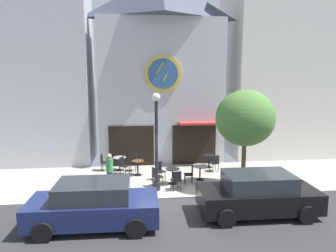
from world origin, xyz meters
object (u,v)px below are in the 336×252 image
(street_lamp, at_px, (156,142))
(cafe_table_center_left, at_px, (138,166))
(cafe_table_near_curb, at_px, (120,161))
(pedestrian_green, at_px, (110,171))
(cafe_table_center_right, at_px, (200,169))
(cafe_table_near_door, at_px, (173,173))
(parked_car_navy, at_px, (94,205))
(cafe_chair_near_lamp, at_px, (103,161))
(cafe_chair_right_end, at_px, (156,175))
(cafe_chair_facing_street, at_px, (176,179))
(cafe_table_leftmost, at_px, (209,159))
(cafe_chair_corner, at_px, (135,161))
(street_tree, at_px, (245,118))
(cafe_chair_curbside, at_px, (215,162))
(cafe_chair_by_entrance, at_px, (190,173))
(cafe_chair_mid_row, at_px, (123,164))
(cafe_chair_under_awning, at_px, (159,169))
(parked_car_black, at_px, (258,194))

(street_lamp, bearing_deg, cafe_table_center_left, 110.31)
(cafe_table_near_curb, bearing_deg, pedestrian_green, -95.83)
(cafe_table_center_left, xyz_separation_m, pedestrian_green, (-1.26, -1.96, 0.36))
(cafe_table_center_right, bearing_deg, cafe_table_near_door, -163.76)
(cafe_table_center_left, bearing_deg, parked_car_navy, -106.18)
(cafe_table_center_left, distance_m, cafe_chair_near_lamp, 2.09)
(cafe_chair_right_end, relative_size, cafe_chair_facing_street, 1.00)
(cafe_table_center_right, relative_size, pedestrian_green, 0.45)
(cafe_table_leftmost, xyz_separation_m, cafe_chair_corner, (-4.12, -0.18, 0.04))
(cafe_table_center_left, relative_size, cafe_table_leftmost, 1.08)
(cafe_chair_corner, bearing_deg, cafe_table_leftmost, 2.51)
(cafe_table_near_curb, distance_m, cafe_table_leftmost, 4.93)
(parked_car_navy, bearing_deg, street_tree, 25.43)
(cafe_table_near_door, distance_m, cafe_chair_corner, 2.85)
(cafe_chair_curbside, bearing_deg, parked_car_navy, -136.10)
(cafe_chair_by_entrance, xyz_separation_m, cafe_chair_mid_row, (-3.20, 1.81, 0.00))
(cafe_table_near_door, relative_size, cafe_table_center_right, 0.99)
(cafe_table_center_left, distance_m, cafe_chair_facing_street, 2.89)
(cafe_chair_curbside, bearing_deg, cafe_chair_near_lamp, 171.82)
(cafe_chair_facing_street, bearing_deg, cafe_chair_mid_row, 132.95)
(cafe_table_leftmost, relative_size, cafe_chair_curbside, 0.80)
(cafe_chair_under_awning, bearing_deg, street_lamp, -99.78)
(cafe_chair_corner, distance_m, cafe_chair_by_entrance, 3.48)
(cafe_table_center_right, bearing_deg, cafe_chair_near_lamp, 157.07)
(cafe_table_center_left, bearing_deg, street_lamp, -69.69)
(cafe_table_near_curb, bearing_deg, parked_car_navy, -95.18)
(street_tree, relative_size, cafe_chair_facing_street, 4.96)
(cafe_chair_by_entrance, height_order, cafe_chair_facing_street, same)
(cafe_chair_by_entrance, bearing_deg, cafe_table_center_left, 147.79)
(cafe_chair_under_awning, relative_size, parked_car_navy, 0.21)
(parked_car_black, bearing_deg, cafe_chair_curbside, 92.38)
(street_tree, xyz_separation_m, cafe_chair_right_end, (-3.93, 0.56, -2.67))
(cafe_chair_near_lamp, bearing_deg, cafe_chair_under_awning, -32.57)
(cafe_chair_corner, bearing_deg, cafe_chair_curbside, -8.13)
(cafe_table_near_door, bearing_deg, cafe_chair_mid_row, 143.67)
(cafe_table_center_right, bearing_deg, cafe_chair_under_awning, 173.73)
(cafe_chair_right_end, distance_m, cafe_chair_curbside, 3.78)
(cafe_chair_right_end, distance_m, cafe_chair_mid_row, 2.55)
(cafe_table_center_right, relative_size, cafe_table_leftmost, 1.05)
(cafe_table_near_curb, bearing_deg, cafe_chair_right_end, -56.03)
(street_lamp, xyz_separation_m, parked_car_black, (3.51, -2.81, -1.44))
(cafe_table_center_left, relative_size, cafe_chair_near_lamp, 0.86)
(pedestrian_green, bearing_deg, cafe_chair_corner, 67.84)
(pedestrian_green, bearing_deg, cafe_chair_facing_street, -7.38)
(cafe_chair_under_awning, xyz_separation_m, cafe_chair_curbside, (3.06, 0.99, 0.00))
(cafe_table_leftmost, bearing_deg, cafe_chair_mid_row, -171.98)
(cafe_table_near_curb, relative_size, cafe_table_center_right, 0.98)
(cafe_table_near_door, height_order, cafe_chair_under_awning, cafe_chair_under_awning)
(street_lamp, bearing_deg, cafe_chair_facing_street, -9.87)
(cafe_table_leftmost, height_order, pedestrian_green, pedestrian_green)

